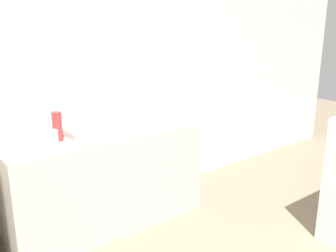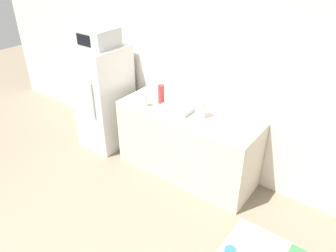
# 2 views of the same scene
# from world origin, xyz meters

# --- Properties ---
(wall_back) EXTENTS (8.00, 0.06, 2.60)m
(wall_back) POSITION_xyz_m (0.00, 2.95, 1.30)
(wall_back) COLOR silver
(wall_back) RESTS_ON ground_plane
(refrigerator) EXTENTS (0.58, 0.70, 1.47)m
(refrigerator) POSITION_xyz_m (-1.36, 2.52, 0.73)
(refrigerator) COLOR silver
(refrigerator) RESTS_ON ground_plane
(microwave) EXTENTS (0.44, 0.42, 0.24)m
(microwave) POSITION_xyz_m (-1.36, 2.52, 1.59)
(microwave) COLOR #BCBCC1
(microwave) RESTS_ON refrigerator
(counter) EXTENTS (1.79, 0.64, 0.90)m
(counter) POSITION_xyz_m (0.00, 2.59, 0.45)
(counter) COLOR beige
(counter) RESTS_ON ground_plane
(sink_basin) EXTENTS (0.38, 0.32, 0.06)m
(sink_basin) POSITION_xyz_m (-0.13, 2.60, 0.93)
(sink_basin) COLOR #9EA3A8
(sink_basin) RESTS_ON counter
(bottle_tall) EXTENTS (0.08, 0.08, 0.24)m
(bottle_tall) POSITION_xyz_m (-0.41, 2.60, 1.02)
(bottle_tall) COLOR red
(bottle_tall) RESTS_ON counter
(bottle_short) EXTENTS (0.08, 0.08, 0.15)m
(bottle_short) POSITION_xyz_m (-0.52, 2.40, 0.98)
(bottle_short) COLOR silver
(bottle_short) RESTS_ON counter
(paper_towel_roll) EXTENTS (0.12, 0.12, 0.24)m
(paper_towel_roll) POSITION_xyz_m (0.19, 2.57, 1.02)
(paper_towel_roll) COLOR white
(paper_towel_roll) RESTS_ON counter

